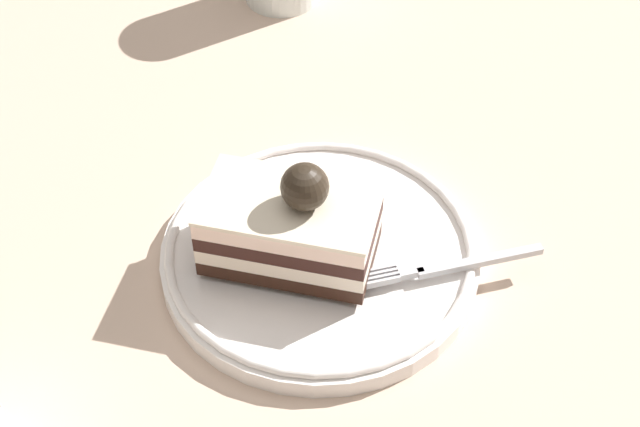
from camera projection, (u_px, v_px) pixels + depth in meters
ground_plane at (299, 251)px, 0.65m from camera, size 2.40×2.40×0.00m
dessert_plate at (320, 254)px, 0.63m from camera, size 0.21×0.21×0.02m
cake_slice at (288, 225)px, 0.60m from camera, size 0.06×0.11×0.08m
fork at (443, 263)px, 0.61m from camera, size 0.07×0.12×0.00m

